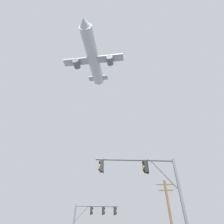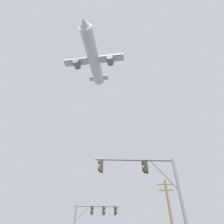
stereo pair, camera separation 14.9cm
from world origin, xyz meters
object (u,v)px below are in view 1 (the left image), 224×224
object	(u,v)px
utility_pole	(170,213)
airplane	(93,58)
signal_pole_near	(150,180)
signal_pole_far	(93,216)

from	to	relation	value
utility_pole	airplane	distance (m)	38.56
signal_pole_near	airplane	bearing A→B (deg)	119.22
signal_pole_far	signal_pole_near	bearing A→B (deg)	-65.37
signal_pole_near	utility_pole	xyz separation A→B (m)	(3.66, 10.76, -0.71)
signal_pole_near	signal_pole_far	distance (m)	13.78
utility_pole	signal_pole_near	bearing A→B (deg)	-108.77
signal_pole_far	utility_pole	size ratio (longest dim) A/B	0.70
signal_pole_near	airplane	xyz separation A→B (m)	(-8.37, 14.97, 35.68)
signal_pole_near	signal_pole_far	size ratio (longest dim) A/B	1.19
signal_pole_near	signal_pole_far	bearing A→B (deg)	114.63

